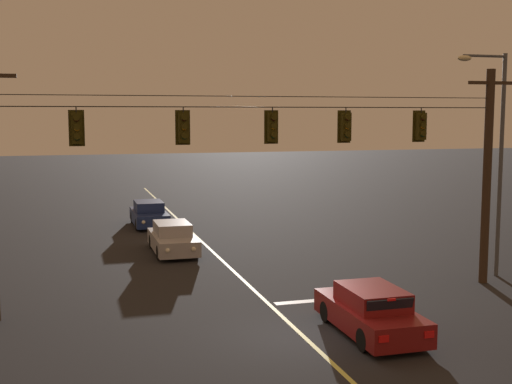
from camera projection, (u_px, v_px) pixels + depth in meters
ground_plane at (304, 337)px, 18.95m from camera, size 180.00×180.00×0.00m
lane_centre_stripe at (224, 262)px, 28.53m from camera, size 0.14×60.00×0.01m
stop_bar_paint at (322, 300)px, 22.74m from camera, size 3.40×0.36×0.01m
signal_span_assembly at (264, 180)px, 22.32m from camera, size 18.98×0.32×7.92m
traffic_light_leftmost at (77, 128)px, 20.47m from camera, size 0.48×0.41×1.22m
traffic_light_left_inner at (184, 127)px, 21.36m from camera, size 0.48×0.41×1.22m
traffic_light_centre at (273, 127)px, 22.17m from camera, size 0.48×0.41×1.22m
traffic_light_right_inner at (346, 127)px, 22.89m from camera, size 0.48×0.41×1.22m
traffic_light_rightmost at (421, 126)px, 23.67m from camera, size 0.48×0.41×1.22m
car_waiting_near_lane at (371, 312)px, 19.19m from camera, size 1.80×4.33×1.39m
car_oncoming_lead at (173, 239)px, 30.44m from camera, size 1.80×4.42×1.39m
car_oncoming_trailing at (149, 214)px, 37.82m from camera, size 1.80×4.42×1.39m
street_lamp_corner at (495, 145)px, 25.52m from camera, size 2.11×0.30×8.58m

